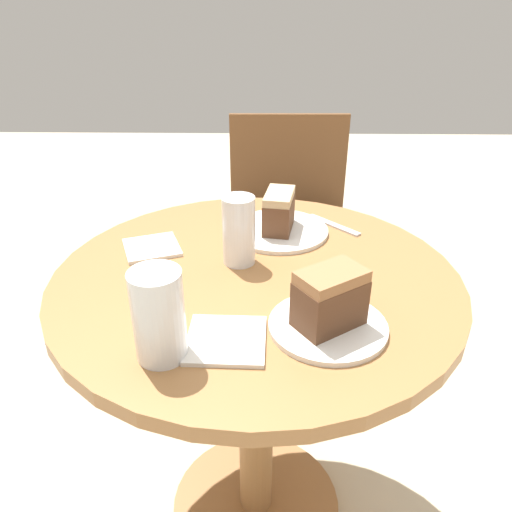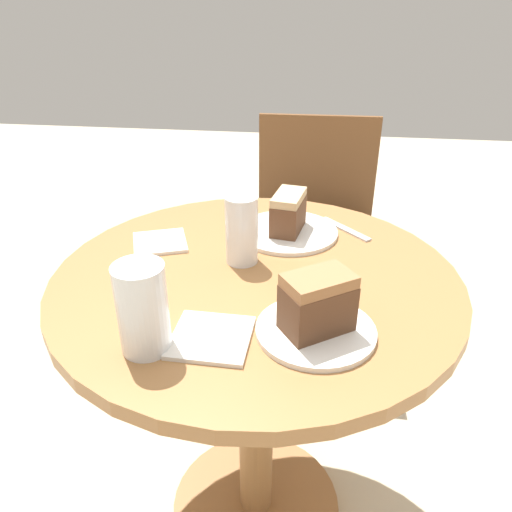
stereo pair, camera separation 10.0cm
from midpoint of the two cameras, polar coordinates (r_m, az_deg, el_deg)
ground_plane at (r=1.54m, az=-2.08°, el=-26.77°), size 8.00×8.00×0.00m
table at (r=1.13m, az=-2.58°, el=-10.45°), size 0.83×0.83×0.75m
chair at (r=1.90m, az=2.25°, el=3.06°), size 0.48×0.48×0.85m
plate_near at (r=1.19m, az=0.18°, el=2.88°), size 0.24×0.24×0.01m
plate_far at (r=0.87m, az=4.90°, el=-8.08°), size 0.20×0.20×0.01m
cake_slice_near at (r=1.17m, az=0.18°, el=5.12°), size 0.08×0.12×0.09m
cake_slice_far at (r=0.83m, az=5.06°, el=-4.97°), size 0.13×0.12×0.10m
glass_lemonade at (r=1.04m, az=-4.74°, el=2.37°), size 0.07×0.07×0.15m
glass_water at (r=0.80m, az=-14.62°, el=-7.26°), size 0.08×0.08×0.15m
napkin_stack at (r=0.84m, az=-6.90°, el=-9.63°), size 0.13×0.13×0.01m
fork at (r=1.23m, az=6.55°, el=3.49°), size 0.12×0.12×0.00m
napkin_side at (r=1.15m, az=-14.29°, el=0.88°), size 0.15×0.15×0.01m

